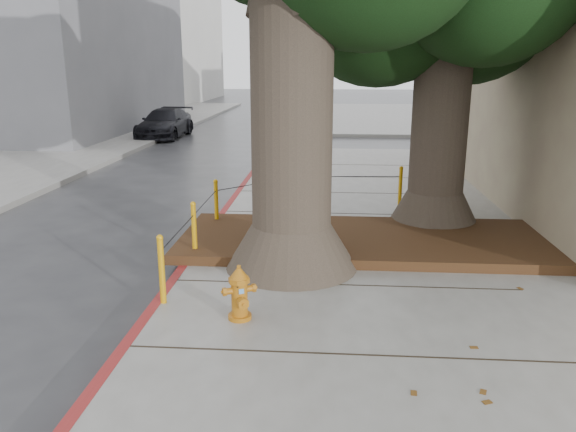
% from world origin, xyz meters
% --- Properties ---
extents(ground, '(140.00, 140.00, 0.00)m').
position_xyz_m(ground, '(0.00, 0.00, 0.00)').
color(ground, '#28282B').
rests_on(ground, ground).
extents(sidewalk_far, '(16.00, 20.00, 0.15)m').
position_xyz_m(sidewalk_far, '(6.00, 30.00, 0.07)').
color(sidewalk_far, slate).
rests_on(sidewalk_far, ground).
extents(curb_red, '(0.14, 26.00, 0.16)m').
position_xyz_m(curb_red, '(-2.00, 2.50, 0.07)').
color(curb_red, maroon).
rests_on(curb_red, ground).
extents(planter_bed, '(6.40, 2.60, 0.16)m').
position_xyz_m(planter_bed, '(0.90, 3.90, 0.23)').
color(planter_bed, black).
rests_on(planter_bed, sidewalk_main).
extents(building_far_grey, '(12.00, 16.00, 12.00)m').
position_xyz_m(building_far_grey, '(-15.00, 22.00, 6.00)').
color(building_far_grey, slate).
rests_on(building_far_grey, ground).
extents(building_far_white, '(12.00, 18.00, 15.00)m').
position_xyz_m(building_far_white, '(-17.00, 45.00, 7.50)').
color(building_far_white, silver).
rests_on(building_far_white, ground).
extents(bollard_ring, '(3.79, 5.39, 0.95)m').
position_xyz_m(bollard_ring, '(-0.87, 4.38, 0.66)').
color(bollard_ring, orange).
rests_on(bollard_ring, sidewalk_main).
extents(fire_hydrant, '(0.39, 0.39, 0.70)m').
position_xyz_m(fire_hydrant, '(-0.81, 0.80, 0.49)').
color(fire_hydrant, '#BA6C13').
rests_on(fire_hydrant, sidewalk_main).
extents(car_silver, '(3.55, 1.56, 1.19)m').
position_xyz_m(car_silver, '(6.31, 18.31, 0.59)').
color(car_silver, '#A3A4A8').
rests_on(car_silver, ground).
extents(car_dark, '(1.86, 4.40, 1.27)m').
position_xyz_m(car_dark, '(-7.18, 19.39, 0.63)').
color(car_dark, black).
rests_on(car_dark, ground).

